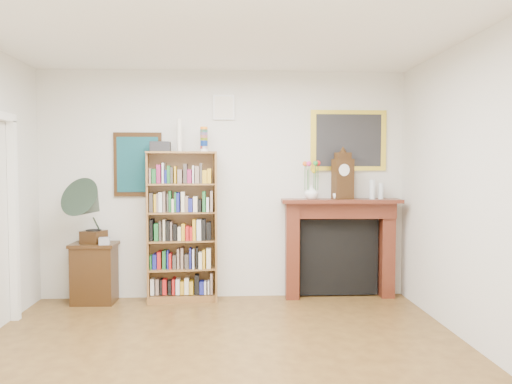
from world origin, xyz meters
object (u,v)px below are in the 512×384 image
(gramophone, at_px, (90,207))
(cd_stack, at_px, (104,241))
(fireplace, at_px, (339,239))
(teacup, at_px, (337,196))
(flower_vase, at_px, (311,192))
(bottle_left, at_px, (372,189))
(bottle_right, at_px, (381,191))
(bookshelf, at_px, (182,218))
(side_cabinet, at_px, (95,273))
(mantel_clock, at_px, (343,177))

(gramophone, xyz_separation_m, cd_stack, (0.16, 0.00, -0.40))
(fireplace, bearing_deg, teacup, -117.19)
(fireplace, distance_m, cd_stack, 2.83)
(fireplace, height_order, flower_vase, flower_vase)
(teacup, distance_m, bottle_left, 0.46)
(flower_vase, bearing_deg, bottle_right, 0.49)
(fireplace, distance_m, gramophone, 3.02)
(gramophone, distance_m, teacup, 2.92)
(gramophone, bearing_deg, bookshelf, 30.40)
(bookshelf, relative_size, side_cabinet, 2.89)
(teacup, xyz_separation_m, bottle_right, (0.56, 0.06, 0.06))
(bookshelf, bearing_deg, flower_vase, -5.12)
(fireplace, height_order, gramophone, gramophone)
(cd_stack, xyz_separation_m, teacup, (2.76, 0.11, 0.51))
(bottle_left, bearing_deg, side_cabinet, -179.48)
(flower_vase, relative_size, teacup, 1.85)
(cd_stack, distance_m, teacup, 2.81)
(side_cabinet, bearing_deg, bottle_left, 2.33)
(fireplace, height_order, mantel_clock, mantel_clock)
(mantel_clock, bearing_deg, bottle_left, -18.32)
(side_cabinet, xyz_separation_m, cd_stack, (0.15, -0.11, 0.40))
(bookshelf, bearing_deg, cd_stack, -175.51)
(teacup, height_order, bottle_right, bottle_right)
(flower_vase, distance_m, teacup, 0.31)
(gramophone, xyz_separation_m, flower_vase, (2.61, 0.15, 0.16))
(flower_vase, relative_size, bottle_left, 0.73)
(gramophone, xyz_separation_m, bottle_right, (3.48, 0.16, 0.17))
(side_cabinet, xyz_separation_m, flower_vase, (2.61, 0.05, 0.96))
(bookshelf, bearing_deg, mantel_clock, -5.46)
(fireplace, xyz_separation_m, cd_stack, (-2.82, -0.21, 0.03))
(fireplace, bearing_deg, gramophone, -173.22)
(mantel_clock, bearing_deg, fireplace, 86.60)
(bookshelf, bearing_deg, teacup, -6.64)
(flower_vase, xyz_separation_m, bottle_right, (0.86, 0.01, 0.01))
(fireplace, xyz_separation_m, gramophone, (-2.98, -0.21, 0.43))
(mantel_clock, height_order, bottle_right, mantel_clock)
(mantel_clock, relative_size, bottle_right, 2.84)
(mantel_clock, relative_size, bottle_left, 2.37)
(cd_stack, bearing_deg, bottle_left, 2.49)
(bookshelf, height_order, side_cabinet, bookshelf)
(gramophone, bearing_deg, cd_stack, 22.30)
(cd_stack, bearing_deg, flower_vase, 3.60)
(bottle_right, bearing_deg, cd_stack, -177.21)
(flower_vase, bearing_deg, bookshelf, -179.89)
(side_cabinet, height_order, mantel_clock, mantel_clock)
(bookshelf, distance_m, bottle_left, 2.35)
(side_cabinet, distance_m, gramophone, 0.81)
(gramophone, relative_size, teacup, 8.23)
(mantel_clock, distance_m, teacup, 0.25)
(flower_vase, bearing_deg, cd_stack, -176.40)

